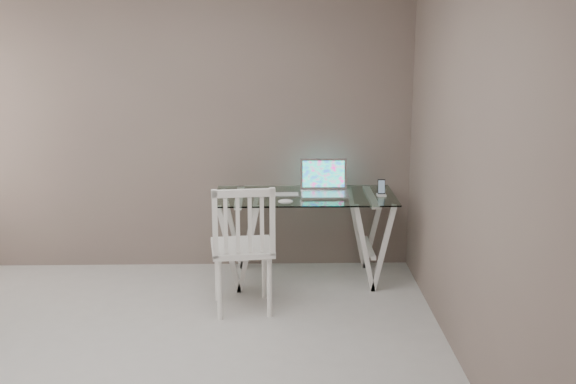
# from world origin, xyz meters

# --- Properties ---
(room) EXTENTS (4.50, 4.52, 2.71)m
(room) POSITION_xyz_m (-0.06, 0.02, 1.72)
(room) COLOR #B1AFAA
(room) RESTS_ON ground
(desk) EXTENTS (1.50, 0.70, 0.75)m
(desk) POSITION_xyz_m (1.05, 1.85, 0.38)
(desk) COLOR silver
(desk) RESTS_ON ground
(chair) EXTENTS (0.51, 0.51, 1.01)m
(chair) POSITION_xyz_m (0.56, 1.16, 0.56)
(chair) COLOR white
(chair) RESTS_ON ground
(laptop) EXTENTS (0.39, 0.32, 0.28)m
(laptop) POSITION_xyz_m (1.22, 1.91, 0.81)
(laptop) COLOR #BCBDC1
(laptop) RESTS_ON desk
(keyboard) EXTENTS (0.31, 0.13, 0.01)m
(keyboard) POSITION_xyz_m (0.85, 1.86, 0.75)
(keyboard) COLOR silver
(keyboard) RESTS_ON desk
(mouse) EXTENTS (0.12, 0.07, 0.04)m
(mouse) POSITION_xyz_m (0.88, 1.58, 0.77)
(mouse) COLOR silver
(mouse) RESTS_ON desk
(phone_dock) EXTENTS (0.07, 0.07, 0.14)m
(phone_dock) POSITION_xyz_m (1.69, 1.81, 0.78)
(phone_dock) COLOR white
(phone_dock) RESTS_ON desk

